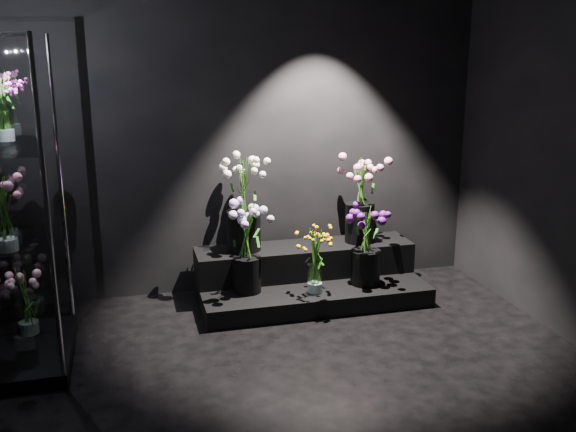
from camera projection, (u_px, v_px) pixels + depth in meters
name	position (u px, v px, depth m)	size (l,w,h in m)	color
floor	(314.00, 405.00, 3.75)	(4.00, 4.00, 0.00)	black
wall_back	(245.00, 125.00, 5.26)	(4.00, 4.00, 0.00)	black
wall_front	(565.00, 326.00, 1.52)	(4.00, 4.00, 0.00)	black
display_riser	(308.00, 277.00, 5.34)	(1.83, 0.81, 0.41)	black
display_case	(10.00, 207.00, 4.02)	(0.58, 0.96, 2.11)	black
bouquet_orange_bells	(315.00, 260.00, 4.97)	(0.29, 0.29, 0.53)	white
bouquet_lilac	(247.00, 243.00, 4.96)	(0.43, 0.43, 0.70)	black
bouquet_purple	(366.00, 242.00, 5.14)	(0.39, 0.39, 0.65)	black
bouquet_cream_roses	(243.00, 199.00, 5.16)	(0.47, 0.47, 0.79)	black
bouquet_pink_roses	(360.00, 193.00, 5.38)	(0.42, 0.42, 0.73)	black
bouquet_case_pink	(4.00, 212.00, 3.85)	(0.38, 0.38, 0.46)	white
bouquet_case_magenta	(3.00, 107.00, 4.02)	(0.24, 0.24, 0.42)	white
bouquet_case_base_pink	(26.00, 299.00, 4.39)	(0.35, 0.35, 0.48)	white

